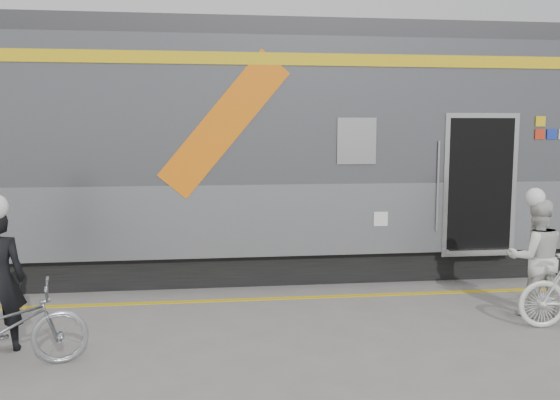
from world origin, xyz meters
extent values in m
plane|color=slate|center=(0.00, 0.00, 0.00)|extent=(90.00, 90.00, 0.00)
cube|color=black|center=(0.98, 4.20, 0.25)|extent=(24.00, 2.70, 0.50)
cube|color=#9EA0A5|center=(0.98, 4.20, 1.05)|extent=(24.00, 3.00, 1.10)
cube|color=#58595E|center=(0.98, 4.20, 2.70)|extent=(24.00, 3.00, 2.20)
cube|color=#38383A|center=(0.98, 4.20, 3.95)|extent=(24.00, 2.64, 0.30)
cube|color=gold|center=(0.98, 2.69, 3.45)|extent=(24.00, 0.02, 0.18)
cube|color=orange|center=(-0.82, 2.69, 2.50)|extent=(1.96, 0.01, 2.19)
cube|color=black|center=(1.18, 2.69, 2.25)|extent=(0.55, 0.02, 0.65)
cube|color=black|center=(3.18, 2.90, 1.55)|extent=(1.05, 0.45, 2.10)
cube|color=silver|center=(3.18, 2.69, 1.55)|extent=(1.20, 0.02, 2.25)
cylinder|color=silver|center=(2.48, 2.67, 1.55)|extent=(0.04, 0.04, 1.40)
cube|color=silver|center=(3.18, 2.65, 0.52)|extent=(1.05, 0.25, 0.06)
cube|color=gold|center=(4.13, 2.69, 2.55)|extent=(0.16, 0.01, 0.16)
cube|color=red|center=(4.13, 2.69, 2.35)|extent=(0.16, 0.01, 0.16)
cube|color=#1A2FAC|center=(4.33, 2.69, 2.35)|extent=(0.16, 0.01, 0.16)
cube|color=silver|center=(1.58, 2.69, 1.05)|extent=(0.22, 0.01, 0.22)
cube|color=gold|center=(0.00, 2.15, 0.00)|extent=(24.00, 0.12, 0.01)
imported|color=#A2A4AA|center=(-3.16, -0.02, 0.44)|extent=(1.76, 0.93, 0.88)
imported|color=silver|center=(3.15, 0.98, 0.77)|extent=(0.81, 0.66, 1.54)
sphere|color=white|center=(3.15, 0.98, 1.66)|extent=(0.25, 0.25, 0.25)
camera|label=1|loc=(-1.09, -6.09, 2.43)|focal=38.00mm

